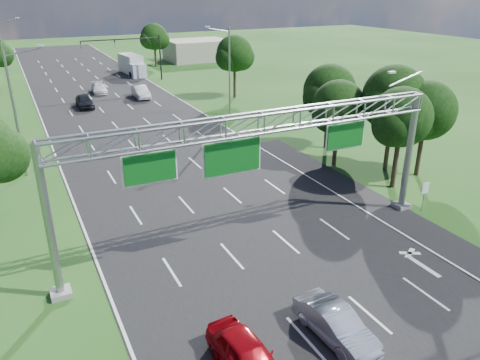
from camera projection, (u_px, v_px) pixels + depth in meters
ground at (163, 154)px, 42.73m from camera, size 220.00×220.00×0.00m
road at (163, 154)px, 42.73m from camera, size 18.00×180.00×0.02m
road_flare at (367, 200)px, 33.69m from camera, size 3.00×30.00×0.02m
sign_gantry at (262, 133)px, 25.32m from camera, size 23.50×1.00×9.56m
regulatory_sign at (425, 191)px, 31.51m from camera, size 0.60×0.08×2.10m
traffic_signal at (138, 48)px, 72.70m from camera, size 12.21×0.24×7.00m
streetlight_l_near at (17, 108)px, 35.94m from camera, size 2.97×0.22×10.16m
streetlight_l_far at (4, 53)px, 64.85m from camera, size 2.97×0.22×10.16m
streetlight_r_mid at (228, 67)px, 53.46m from camera, size 2.97×0.22×10.16m
tree_cluster_right at (376, 105)px, 37.80m from camera, size 9.91×14.60×8.68m
tree_verge_rd at (235, 55)px, 62.03m from camera, size 5.76×4.80×8.28m
tree_verge_re at (154, 38)px, 86.16m from camera, size 5.76×4.80×7.84m
building_right at (197, 50)px, 94.74m from camera, size 12.00×9.00×4.00m
red_coupe at (247, 356)px, 18.53m from camera, size 2.20×4.58×1.51m
silver_sedan at (335, 324)px, 20.31m from camera, size 1.81×4.48×1.45m
car_queue_a at (99, 88)px, 66.49m from camera, size 2.17×4.74×1.34m
car_queue_c at (85, 101)px, 58.56m from camera, size 2.00×4.77×1.61m
car_queue_d at (141, 92)px, 63.58m from camera, size 1.81×4.95×1.62m
box_truck at (132, 65)px, 79.96m from camera, size 3.11×8.73×3.22m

